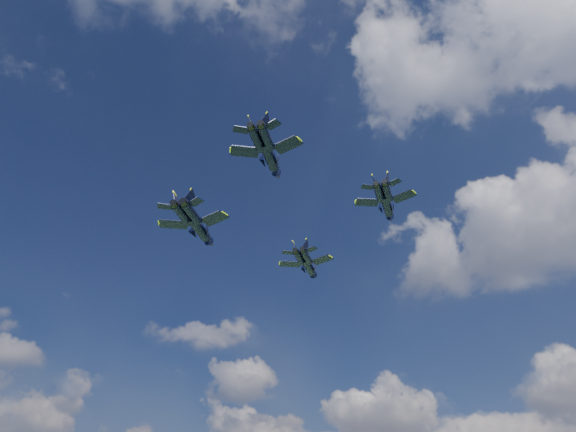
{
  "coord_description": "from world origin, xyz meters",
  "views": [
    {
      "loc": [
        49.32,
        -69.51,
        4.53
      ],
      "look_at": [
        -6.7,
        -1.57,
        59.82
      ],
      "focal_mm": 35.0,
      "sensor_mm": 36.0,
      "label": 1
    }
  ],
  "objects_px": {
    "jet_lead": "(309,267)",
    "jet_right": "(387,206)",
    "jet_left": "(200,229)",
    "jet_slot": "(270,157)"
  },
  "relations": [
    {
      "from": "jet_left",
      "to": "jet_slot",
      "type": "relative_size",
      "value": 1.16
    },
    {
      "from": "jet_lead",
      "to": "jet_right",
      "type": "relative_size",
      "value": 1.05
    },
    {
      "from": "jet_lead",
      "to": "jet_right",
      "type": "distance_m",
      "value": 25.05
    },
    {
      "from": "jet_lead",
      "to": "jet_left",
      "type": "height_order",
      "value": "jet_left"
    },
    {
      "from": "jet_left",
      "to": "jet_slot",
      "type": "bearing_deg",
      "value": -40.03
    },
    {
      "from": "jet_lead",
      "to": "jet_slot",
      "type": "distance_m",
      "value": 35.31
    },
    {
      "from": "jet_lead",
      "to": "jet_right",
      "type": "xyz_separation_m",
      "value": [
        23.84,
        -7.5,
        1.76
      ]
    },
    {
      "from": "jet_lead",
      "to": "jet_right",
      "type": "bearing_deg",
      "value": -40.62
    },
    {
      "from": "jet_left",
      "to": "jet_slot",
      "type": "height_order",
      "value": "jet_slot"
    },
    {
      "from": "jet_slot",
      "to": "jet_lead",
      "type": "bearing_deg",
      "value": 91.47
    }
  ]
}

